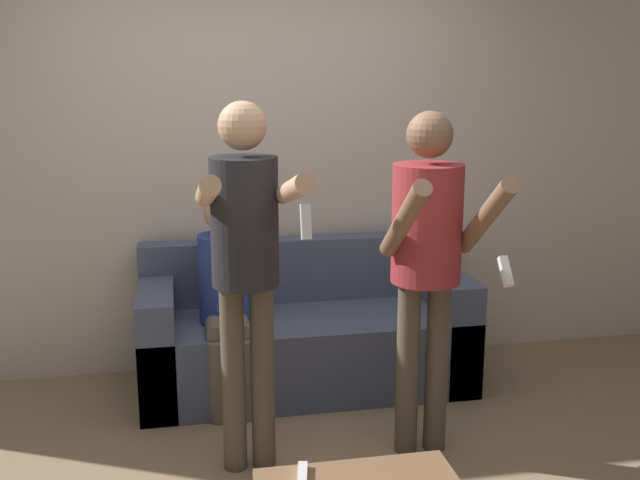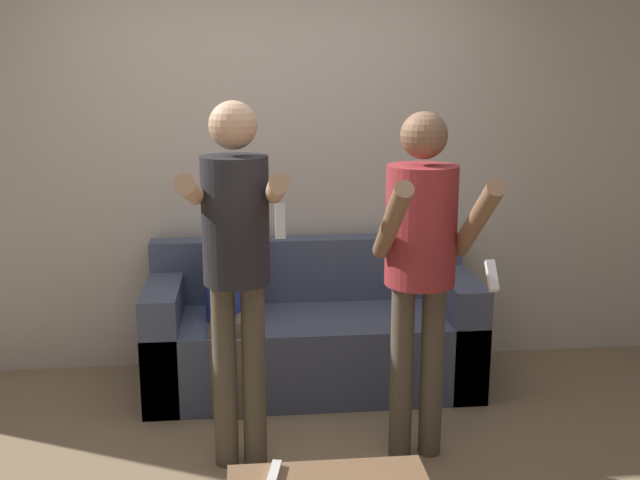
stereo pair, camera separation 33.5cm
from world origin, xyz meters
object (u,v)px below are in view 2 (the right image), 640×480
person_seated (230,288)px  remote_far (274,473)px  couch (312,336)px  person_standing_right (421,249)px  person_standing_left (236,247)px

person_seated → remote_far: 1.51m
couch → remote_far: couch is taller
person_seated → remote_far: person_seated is taller
couch → person_standing_right: bearing=-65.0°
person_seated → couch: bearing=17.2°
person_standing_left → person_standing_right: bearing=0.5°
person_standing_left → person_standing_right: size_ratio=1.03×
person_standing_left → person_seated: (-0.05, 0.77, -0.42)m
couch → remote_far: 1.64m
person_standing_left → couch: bearing=65.2°
remote_far → person_standing_left: bearing=100.6°
person_seated → remote_far: size_ratio=7.67×
couch → person_standing_right: (0.42, -0.90, 0.74)m
couch → person_standing_left: bearing=-114.8°
couch → person_seated: bearing=-162.8°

